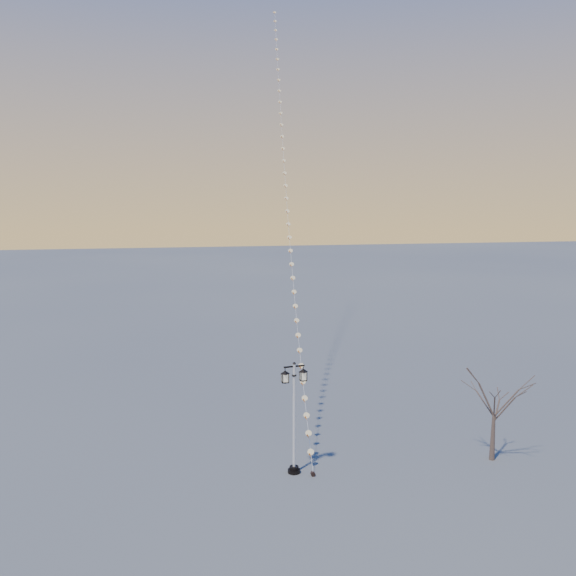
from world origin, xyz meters
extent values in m
plane|color=#5E605F|center=(0.00, 0.00, 0.00)|extent=(300.00, 300.00, 0.00)
cylinder|color=black|center=(-1.36, 0.09, 0.09)|extent=(0.62, 0.62, 0.18)
cylinder|color=black|center=(-1.36, 0.09, 0.26)|extent=(0.44, 0.44, 0.16)
cylinder|color=white|center=(-1.36, 0.09, 2.95)|extent=(0.14, 0.14, 5.22)
cylinder|color=black|center=(-1.36, 0.09, 4.95)|extent=(0.22, 0.22, 0.07)
cube|color=black|center=(-1.36, 0.09, 5.39)|extent=(1.05, 0.22, 0.07)
sphere|color=black|center=(-1.36, 0.09, 5.52)|extent=(0.16, 0.16, 0.16)
pyramid|color=black|center=(-1.82, 0.02, 5.22)|extent=(0.49, 0.49, 0.16)
cube|color=beige|center=(-1.82, 0.02, 4.88)|extent=(0.29, 0.29, 0.38)
cube|color=black|center=(-1.82, 0.02, 4.67)|extent=(0.33, 0.33, 0.04)
pyramid|color=black|center=(-0.89, 0.15, 5.22)|extent=(0.49, 0.49, 0.16)
cube|color=beige|center=(-0.89, 0.15, 4.88)|extent=(0.29, 0.29, 0.38)
cube|color=black|center=(-0.89, 0.15, 4.67)|extent=(0.33, 0.33, 0.04)
cone|color=brown|center=(8.99, -0.52, 1.23)|extent=(0.29, 0.29, 2.46)
cylinder|color=black|center=(-0.53, -0.46, 0.11)|extent=(0.21, 0.21, 0.21)
cylinder|color=black|center=(-0.53, -0.46, 0.13)|extent=(0.03, 0.03, 0.27)
cone|color=orange|center=(2.08, 18.23, 16.11)|extent=(0.09, 0.09, 0.30)
cylinder|color=white|center=(-0.53, -0.46, 0.64)|extent=(0.02, 0.02, 0.85)
camera|label=1|loc=(-7.53, -27.78, 13.28)|focal=38.21mm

